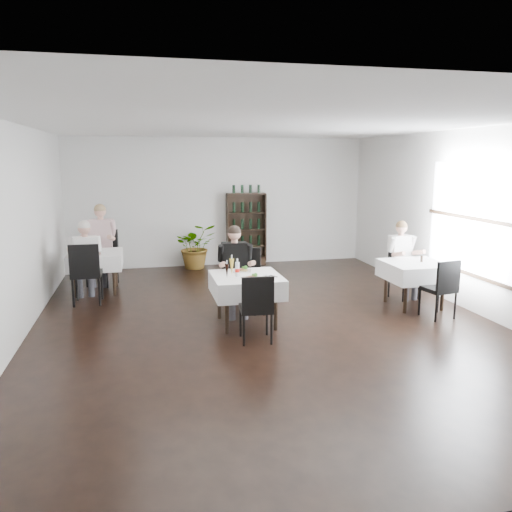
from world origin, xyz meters
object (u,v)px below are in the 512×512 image
Objects in this scene: diner_main at (235,264)px; wine_shelf at (246,230)px; main_table at (246,285)px; potted_tree at (196,246)px.

wine_shelf is at bearing 75.62° from diner_main.
main_table is at bearing -82.51° from diner_main.
potted_tree is at bearing 93.87° from diner_main.
main_table is at bearing -85.67° from potted_tree.
diner_main reaches higher than potted_tree.
wine_shelf reaches higher than potted_tree.
potted_tree is at bearing -174.64° from wine_shelf.
potted_tree is (-1.22, -0.11, -0.32)m from wine_shelf.
wine_shelf is at bearing 5.36° from potted_tree.
diner_main is at bearing -104.38° from wine_shelf.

